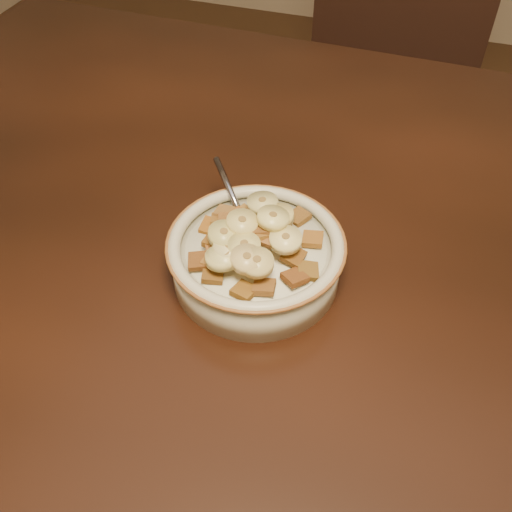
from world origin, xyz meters
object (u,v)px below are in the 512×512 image
(table, at_px, (319,245))
(cereal_bowl, at_px, (256,262))
(spoon, at_px, (246,228))
(chair, at_px, (381,91))

(table, relative_size, cereal_bowl, 8.22)
(cereal_bowl, height_order, spoon, spoon)
(table, xyz_separation_m, cereal_bowl, (-0.05, -0.09, 0.04))
(spoon, bearing_deg, table, -174.99)
(table, xyz_separation_m, spoon, (-0.07, -0.06, 0.07))
(chair, height_order, cereal_bowl, chair)
(spoon, bearing_deg, cereal_bowl, 90.00)
(chair, bearing_deg, spoon, -92.31)
(table, bearing_deg, cereal_bowl, -118.34)
(chair, xyz_separation_m, cereal_bowl, (-0.02, -0.87, 0.28))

